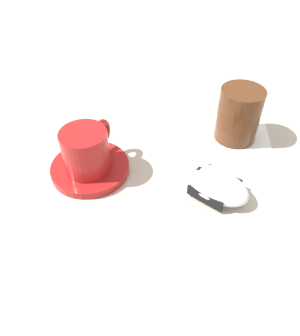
{
  "coord_description": "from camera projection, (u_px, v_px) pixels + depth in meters",
  "views": [
    {
      "loc": [
        -0.19,
        0.42,
        0.38
      ],
      "look_at": [
        -0.03,
        0.09,
        0.03
      ],
      "focal_mm": 35.0,
      "sensor_mm": 36.0,
      "label": 1
    }
  ],
  "objects": [
    {
      "name": "ground_plane",
      "position": [
        159.0,
        146.0,
        0.59
      ],
      "size": [
        3.0,
        3.0,
        0.0
      ],
      "primitive_type": "plane",
      "color": "#B2A899"
    },
    {
      "name": "saucer",
      "position": [
        90.0,
        168.0,
        0.54
      ],
      "size": [
        0.13,
        0.13,
        0.01
      ],
      "primitive_type": "cylinder",
      "color": "maroon",
      "rests_on": "ground"
    },
    {
      "name": "coffee_cup",
      "position": [
        87.0,
        150.0,
        0.51
      ],
      "size": [
        0.07,
        0.1,
        0.07
      ],
      "color": "maroon",
      "rests_on": "saucer"
    },
    {
      "name": "computer_mouse",
      "position": [
        215.0,
        185.0,
        0.5
      ],
      "size": [
        0.12,
        0.08,
        0.04
      ],
      "color": "silver",
      "rests_on": "ground"
    },
    {
      "name": "mouse_cable",
      "position": [
        119.0,
        123.0,
        0.64
      ],
      "size": [
        0.35,
        0.13,
        0.0
      ],
      "color": "white",
      "rests_on": "ground"
    },
    {
      "name": "napkin_under_glass",
      "position": [
        233.0,
        135.0,
        0.61
      ],
      "size": [
        0.17,
        0.17,
        0.0
      ],
      "primitive_type": "cube",
      "rotation": [
        0.0,
        0.0,
        0.37
      ],
      "color": "white",
      "rests_on": "ground"
    },
    {
      "name": "drinking_glass",
      "position": [
        239.0,
        115.0,
        0.58
      ],
      "size": [
        0.08,
        0.08,
        0.1
      ],
      "primitive_type": "cylinder",
      "color": "#4C2814",
      "rests_on": "napkin_under_glass"
    }
  ]
}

